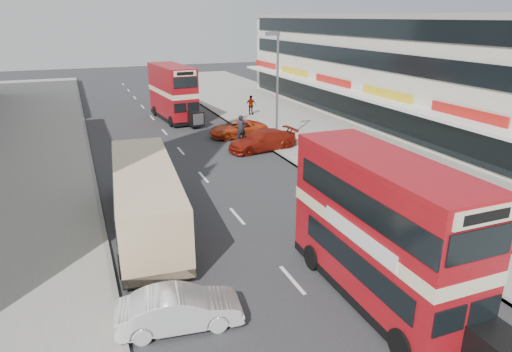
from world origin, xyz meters
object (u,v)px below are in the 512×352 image
street_lamp (276,82)px  bus_main (382,230)px  cyclist (242,136)px  bus_second (173,92)px  pedestrian_far (251,105)px  coach (146,196)px  pedestrian_near (308,145)px  car_left_front (179,309)px  car_right_a (262,140)px  car_right_b (238,129)px

street_lamp → bus_main: size_ratio=0.93×
bus_main → cyclist: 19.73m
bus_second → pedestrian_far: bus_second is taller
bus_main → bus_second: (-0.38, 30.49, -0.01)m
coach → pedestrian_far: 24.81m
coach → cyclist: 14.23m
pedestrian_near → coach: bearing=25.8°
coach → car_left_front: size_ratio=2.70×
bus_main → pedestrian_near: (5.46, 15.16, -1.60)m
street_lamp → pedestrian_near: (1.14, -2.82, -3.86)m
car_left_front → car_right_a: bearing=-22.8°
street_lamp → car_right_a: street_lamp is taller
coach → car_right_a: size_ratio=2.06×
street_lamp → bus_main: bearing=-103.5°
pedestrian_near → pedestrian_far: size_ratio=0.85×
pedestrian_near → car_left_front: bearing=45.3°
bus_main → car_right_a: (3.29, 17.98, -1.79)m
cyclist → car_right_b: bearing=71.0°
coach → bus_second: bearing=79.4°
car_right_b → pedestrian_near: (2.50, -7.09, 0.29)m
bus_main → car_right_b: (2.96, 22.25, -1.88)m
coach → bus_main: bearing=-47.8°
car_right_a → cyclist: (-1.02, 1.54, 0.08)m
bus_second → pedestrian_far: (7.16, -1.21, -1.44)m
bus_second → bus_main: bearing=85.1°
car_left_front → cyclist: cyclist is taller
car_right_a → pedestrian_near: bearing=31.8°
car_left_front → car_right_a: car_right_a is taller
car_left_front → car_right_a: 19.69m
car_right_a → car_right_b: 4.28m
coach → car_left_front: bearing=-87.1°
car_left_front → street_lamp: bearing=-25.3°
street_lamp → cyclist: (-2.05, 1.54, -3.97)m
pedestrian_near → cyclist: cyclist is taller
car_left_front → pedestrian_near: size_ratio=2.47×
coach → cyclist: size_ratio=4.44×
coach → pedestrian_near: (11.84, 6.91, -0.66)m
pedestrian_far → bus_second: bearing=166.9°
car_right_a → coach: bearing=-50.6°
bus_main → bus_second: 30.49m
bus_second → pedestrian_far: bearing=164.8°
street_lamp → coach: (-10.69, -9.73, -3.19)m
street_lamp → car_right_a: bearing=180.0°
bus_main → coach: bus_main is taller
street_lamp → bus_second: bearing=110.6°
car_right_b → cyclist: bearing=-16.6°
cyclist → pedestrian_near: bearing=-58.5°
bus_main → cyclist: size_ratio=3.74×
car_left_front → coach: bearing=5.7°
bus_second → coach: bus_second is taller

